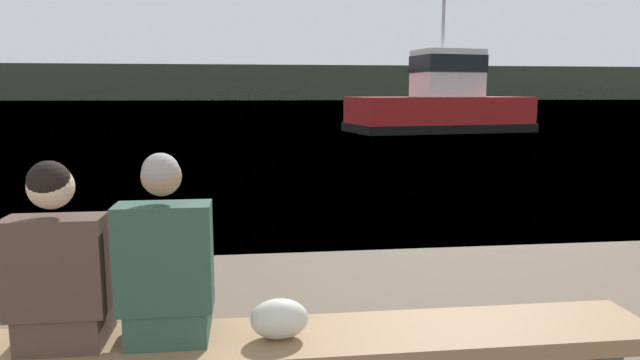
# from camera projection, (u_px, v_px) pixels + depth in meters

# --- Properties ---
(water_surface) EXTENTS (240.00, 240.00, 0.00)m
(water_surface) POSITION_uv_depth(u_px,v_px,m) (246.00, 101.00, 123.77)
(water_surface) COLOR teal
(water_surface) RESTS_ON ground
(far_shoreline) EXTENTS (600.00, 12.00, 8.36)m
(far_shoreline) POSITION_uv_depth(u_px,v_px,m) (246.00, 83.00, 140.56)
(far_shoreline) COLOR #384233
(far_shoreline) RESTS_ON ground
(person_left) EXTENTS (0.46, 0.39, 0.93)m
(person_left) POSITION_uv_depth(u_px,v_px,m) (58.00, 269.00, 2.76)
(person_left) COLOR #4C382D
(person_left) RESTS_ON bench_main
(person_right) EXTENTS (0.46, 0.39, 0.96)m
(person_right) POSITION_uv_depth(u_px,v_px,m) (166.00, 265.00, 2.82)
(person_right) COLOR #2D4C3D
(person_right) RESTS_ON bench_main
(shopping_bag) EXTENTS (0.30, 0.19, 0.21)m
(shopping_bag) POSITION_uv_depth(u_px,v_px,m) (279.00, 319.00, 2.91)
(shopping_bag) COLOR beige
(shopping_bag) RESTS_ON bench_main
(tugboat_red) EXTENTS (8.44, 4.79, 6.85)m
(tugboat_red) POSITION_uv_depth(u_px,v_px,m) (440.00, 106.00, 25.54)
(tugboat_red) COLOR #A81919
(tugboat_red) RESTS_ON water_surface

